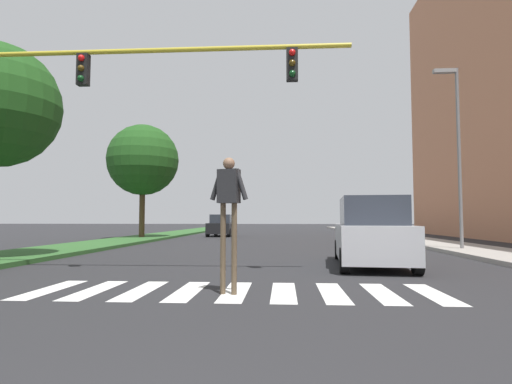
# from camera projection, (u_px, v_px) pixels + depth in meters

# --- Properties ---
(ground_plane) EXTENTS (140.00, 140.00, 0.00)m
(ground_plane) POSITION_uv_depth(u_px,v_px,m) (271.00, 237.00, 30.72)
(ground_plane) COLOR #262628
(crosswalk) EXTENTS (7.65, 2.20, 0.01)m
(crosswalk) POSITION_uv_depth(u_px,v_px,m) (236.00, 291.00, 7.77)
(crosswalk) COLOR silver
(crosswalk) RESTS_ON ground_plane
(median_strip) EXTENTS (3.23, 64.00, 0.15)m
(median_strip) POSITION_uv_depth(u_px,v_px,m) (153.00, 237.00, 29.28)
(median_strip) COLOR #2D5B28
(median_strip) RESTS_ON ground_plane
(tree_far) EXTENTS (4.67, 4.67, 7.42)m
(tree_far) POSITION_uv_depth(u_px,v_px,m) (143.00, 160.00, 27.48)
(tree_far) COLOR #4C3823
(tree_far) RESTS_ON median_strip
(sidewalk_right) EXTENTS (3.00, 64.00, 0.15)m
(sidewalk_right) POSITION_uv_depth(u_px,v_px,m) (398.00, 237.00, 28.17)
(sidewalk_right) COLOR #9E9991
(sidewalk_right) RESTS_ON ground_plane
(traffic_light_gantry) EXTENTS (9.61, 0.30, 6.00)m
(traffic_light_gantry) POSITION_uv_depth(u_px,v_px,m) (83.00, 98.00, 10.39)
(traffic_light_gantry) COLOR gold
(traffic_light_gantry) RESTS_ON median_strip
(street_lamp_right) EXTENTS (1.02, 0.24, 7.50)m
(street_lamp_right) POSITION_uv_depth(u_px,v_px,m) (456.00, 141.00, 17.23)
(street_lamp_right) COLOR slate
(street_lamp_right) RESTS_ON sidewalk_right
(pedestrian_performer) EXTENTS (0.74, 0.33, 2.49)m
(pedestrian_performer) POSITION_uv_depth(u_px,v_px,m) (229.00, 202.00, 7.60)
(pedestrian_performer) COLOR brown
(pedestrian_performer) RESTS_ON ground_plane
(suv_crossing) EXTENTS (2.34, 4.75, 1.97)m
(suv_crossing) POSITION_uv_depth(u_px,v_px,m) (371.00, 234.00, 11.97)
(suv_crossing) COLOR #B7B7BC
(suv_crossing) RESTS_ON ground_plane
(sedan_midblock) EXTENTS (1.89, 4.19, 1.66)m
(sedan_midblock) POSITION_uv_depth(u_px,v_px,m) (222.00, 226.00, 31.96)
(sedan_midblock) COLOR black
(sedan_midblock) RESTS_ON ground_plane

